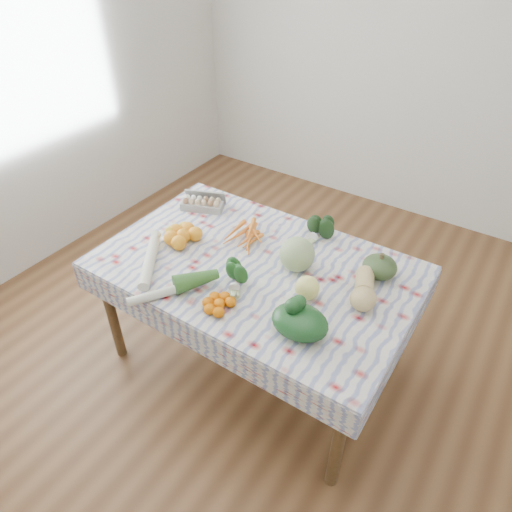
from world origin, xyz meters
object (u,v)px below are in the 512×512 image
at_px(cabbage, 297,254).
at_px(grapefruit, 307,288).
at_px(egg_carton, 202,205).
at_px(dining_table, 256,277).
at_px(butternut_squash, 364,288).
at_px(kabocha_squash, 380,267).

relative_size(cabbage, grapefruit, 1.54).
xyz_separation_m(egg_carton, grapefruit, (0.93, -0.35, 0.03)).
xyz_separation_m(dining_table, butternut_squash, (0.57, 0.07, 0.15)).
bearing_deg(kabocha_squash, butternut_squash, -89.88).
bearing_deg(kabocha_squash, grapefruit, -123.44).
bearing_deg(grapefruit, butternut_squash, 32.77).
height_order(cabbage, butternut_squash, cabbage).
bearing_deg(dining_table, grapefruit, -12.04).
relative_size(dining_table, grapefruit, 13.40).
distance_m(egg_carton, grapefruit, 1.00).
bearing_deg(egg_carton, dining_table, -47.58).
bearing_deg(kabocha_squash, dining_table, -154.45).
xyz_separation_m(butternut_squash, grapefruit, (-0.23, -0.15, -0.00)).
distance_m(dining_table, butternut_squash, 0.60).
xyz_separation_m(dining_table, kabocha_squash, (0.57, 0.27, 0.14)).
height_order(egg_carton, kabocha_squash, kabocha_squash).
xyz_separation_m(dining_table, grapefruit, (0.34, -0.07, 0.14)).
xyz_separation_m(egg_carton, cabbage, (0.78, -0.18, 0.06)).
relative_size(egg_carton, cabbage, 1.41).
bearing_deg(cabbage, dining_table, -154.31).
bearing_deg(egg_carton, grapefruit, -42.97).
relative_size(kabocha_squash, grapefruit, 1.47).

